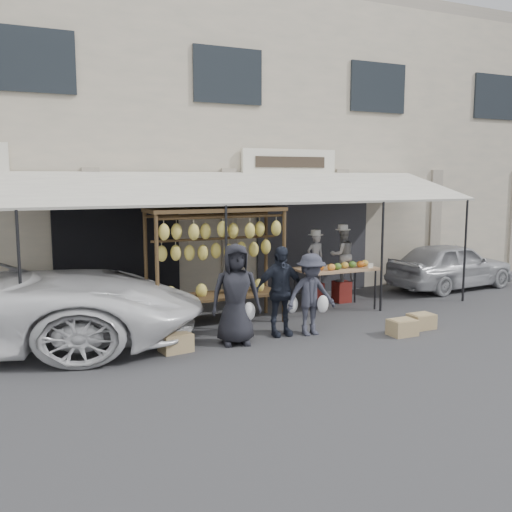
{
  "coord_description": "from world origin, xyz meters",
  "views": [
    {
      "loc": [
        -4.83,
        -8.44,
        2.79
      ],
      "look_at": [
        -0.28,
        1.4,
        1.3
      ],
      "focal_mm": 40.0,
      "sensor_mm": 36.0,
      "label": 1
    }
  ],
  "objects_px": {
    "customer_right": "(311,294)",
    "customer_mid": "(280,291)",
    "produce_table": "(337,269)",
    "customer_left": "(236,294)",
    "crate_near_b": "(421,321)",
    "banana_rack": "(217,243)",
    "vendor_left": "(315,258)",
    "sedan": "(451,265)",
    "vendor_right": "(342,255)",
    "crate_far": "(176,343)",
    "crate_near_a": "(402,327)"
  },
  "relations": [
    {
      "from": "customer_left",
      "to": "customer_right",
      "type": "relative_size",
      "value": 1.17
    },
    {
      "from": "banana_rack",
      "to": "customer_right",
      "type": "bearing_deg",
      "value": -47.54
    },
    {
      "from": "customer_mid",
      "to": "crate_far",
      "type": "relative_size",
      "value": 3.27
    },
    {
      "from": "banana_rack",
      "to": "crate_near_b",
      "type": "distance_m",
      "value": 4.09
    },
    {
      "from": "crate_near_b",
      "to": "sedan",
      "type": "bearing_deg",
      "value": 39.82
    },
    {
      "from": "banana_rack",
      "to": "crate_near_a",
      "type": "height_order",
      "value": "banana_rack"
    },
    {
      "from": "crate_near_a",
      "to": "crate_far",
      "type": "relative_size",
      "value": 0.96
    },
    {
      "from": "customer_mid",
      "to": "crate_far",
      "type": "distance_m",
      "value": 2.08
    },
    {
      "from": "banana_rack",
      "to": "vendor_left",
      "type": "xyz_separation_m",
      "value": [
        2.68,
        0.89,
        -0.56
      ]
    },
    {
      "from": "banana_rack",
      "to": "vendor_left",
      "type": "height_order",
      "value": "banana_rack"
    },
    {
      "from": "produce_table",
      "to": "customer_right",
      "type": "bearing_deg",
      "value": -135.33
    },
    {
      "from": "customer_right",
      "to": "sedan",
      "type": "distance_m",
      "value": 5.85
    },
    {
      "from": "produce_table",
      "to": "customer_left",
      "type": "xyz_separation_m",
      "value": [
        -2.91,
        -1.43,
        -0.02
      ]
    },
    {
      "from": "customer_right",
      "to": "vendor_left",
      "type": "bearing_deg",
      "value": 58.85
    },
    {
      "from": "banana_rack",
      "to": "produce_table",
      "type": "relative_size",
      "value": 1.53
    },
    {
      "from": "vendor_left",
      "to": "customer_mid",
      "type": "distance_m",
      "value": 2.84
    },
    {
      "from": "customer_left",
      "to": "crate_far",
      "type": "distance_m",
      "value": 1.27
    },
    {
      "from": "produce_table",
      "to": "customer_mid",
      "type": "relative_size",
      "value": 1.06
    },
    {
      "from": "customer_left",
      "to": "crate_near_b",
      "type": "bearing_deg",
      "value": 3.17
    },
    {
      "from": "customer_left",
      "to": "customer_right",
      "type": "xyz_separation_m",
      "value": [
        1.43,
        -0.04,
        -0.12
      ]
    },
    {
      "from": "vendor_right",
      "to": "customer_mid",
      "type": "xyz_separation_m",
      "value": [
        -2.53,
        -1.86,
        -0.27
      ]
    },
    {
      "from": "customer_right",
      "to": "customer_mid",
      "type": "bearing_deg",
      "value": 159.84
    },
    {
      "from": "vendor_right",
      "to": "customer_mid",
      "type": "height_order",
      "value": "vendor_right"
    },
    {
      "from": "produce_table",
      "to": "vendor_left",
      "type": "distance_m",
      "value": 0.81
    },
    {
      "from": "vendor_right",
      "to": "sedan",
      "type": "xyz_separation_m",
      "value": [
        3.38,
        0.19,
        -0.48
      ]
    },
    {
      "from": "vendor_left",
      "to": "crate_far",
      "type": "xyz_separation_m",
      "value": [
        -3.91,
        -2.22,
        -0.86
      ]
    },
    {
      "from": "produce_table",
      "to": "vendor_right",
      "type": "xyz_separation_m",
      "value": [
        0.53,
        0.6,
        0.2
      ]
    },
    {
      "from": "customer_mid",
      "to": "customer_right",
      "type": "bearing_deg",
      "value": -16.94
    },
    {
      "from": "vendor_left",
      "to": "crate_near_a",
      "type": "height_order",
      "value": "vendor_left"
    },
    {
      "from": "banana_rack",
      "to": "sedan",
      "type": "distance_m",
      "value": 6.78
    },
    {
      "from": "vendor_left",
      "to": "crate_near_b",
      "type": "xyz_separation_m",
      "value": [
        0.66,
        -2.77,
        -0.87
      ]
    },
    {
      "from": "vendor_right",
      "to": "customer_right",
      "type": "height_order",
      "value": "vendor_right"
    },
    {
      "from": "vendor_right",
      "to": "sedan",
      "type": "height_order",
      "value": "vendor_right"
    },
    {
      "from": "produce_table",
      "to": "crate_far",
      "type": "height_order",
      "value": "produce_table"
    },
    {
      "from": "banana_rack",
      "to": "crate_far",
      "type": "relative_size",
      "value": 5.3
    },
    {
      "from": "vendor_right",
      "to": "crate_near_b",
      "type": "bearing_deg",
      "value": 99.68
    },
    {
      "from": "vendor_left",
      "to": "crate_near_b",
      "type": "bearing_deg",
      "value": 104.09
    },
    {
      "from": "produce_table",
      "to": "crate_near_b",
      "type": "xyz_separation_m",
      "value": [
        0.61,
        -1.97,
        -0.74
      ]
    },
    {
      "from": "customer_left",
      "to": "banana_rack",
      "type": "bearing_deg",
      "value": 94.54
    },
    {
      "from": "customer_left",
      "to": "sedan",
      "type": "height_order",
      "value": "customer_left"
    },
    {
      "from": "produce_table",
      "to": "crate_far",
      "type": "distance_m",
      "value": 4.28
    },
    {
      "from": "customer_right",
      "to": "crate_near_a",
      "type": "xyz_separation_m",
      "value": [
        1.47,
        -0.72,
        -0.59
      ]
    },
    {
      "from": "vendor_left",
      "to": "customer_left",
      "type": "distance_m",
      "value": 3.62
    },
    {
      "from": "customer_right",
      "to": "crate_far",
      "type": "bearing_deg",
      "value": -179.89
    },
    {
      "from": "banana_rack",
      "to": "crate_near_b",
      "type": "bearing_deg",
      "value": -29.29
    },
    {
      "from": "customer_left",
      "to": "crate_near_a",
      "type": "relative_size",
      "value": 3.61
    },
    {
      "from": "customer_mid",
      "to": "crate_near_b",
      "type": "relative_size",
      "value": 3.5
    },
    {
      "from": "produce_table",
      "to": "vendor_left",
      "type": "relative_size",
      "value": 1.53
    },
    {
      "from": "vendor_right",
      "to": "crate_near_a",
      "type": "bearing_deg",
      "value": 86.89
    },
    {
      "from": "crate_near_b",
      "to": "customer_left",
      "type": "bearing_deg",
      "value": 171.2
    }
  ]
}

